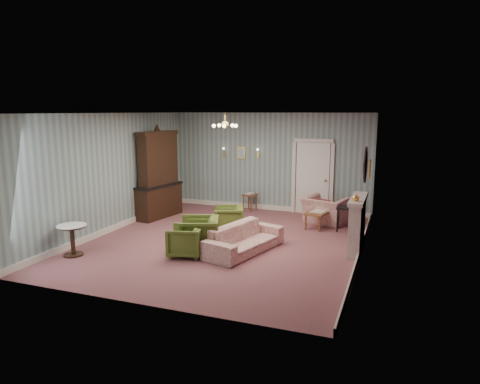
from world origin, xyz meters
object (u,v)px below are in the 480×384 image
at_px(wingback_chair, 326,206).
at_px(olive_chair_a, 186,239).
at_px(sofa_chintz, 244,234).
at_px(dresser, 158,172).
at_px(pedestal_table, 73,240).
at_px(olive_chair_b, 199,233).
at_px(coffee_table, 318,219).
at_px(fireplace, 357,224).
at_px(olive_chair_c, 229,218).
at_px(side_table_black, 345,219).

bearing_deg(wingback_chair, olive_chair_a, 74.04).
relative_size(sofa_chintz, dresser, 0.78).
distance_m(sofa_chintz, pedestal_table, 3.55).
relative_size(olive_chair_b, coffee_table, 0.97).
height_order(sofa_chintz, coffee_table, sofa_chintz).
relative_size(olive_chair_b, pedestal_table, 1.25).
xyz_separation_m(olive_chair_b, pedestal_table, (-2.33, -1.15, -0.08)).
distance_m(sofa_chintz, fireplace, 2.41).
relative_size(olive_chair_b, fireplace, 0.58).
bearing_deg(olive_chair_c, side_table_black, 90.93).
xyz_separation_m(olive_chair_a, dresser, (-2.25, 2.74, 0.93)).
xyz_separation_m(wingback_chair, pedestal_table, (-4.46, -4.46, -0.15)).
xyz_separation_m(olive_chair_a, coffee_table, (2.17, 3.15, -0.13)).
xyz_separation_m(dresser, fireplace, (5.51, -1.14, -0.70)).
height_order(olive_chair_a, coffee_table, olive_chair_a).
relative_size(olive_chair_a, coffee_table, 0.82).
bearing_deg(side_table_black, pedestal_table, -142.61).
distance_m(olive_chair_c, sofa_chintz, 1.57).
bearing_deg(sofa_chintz, olive_chair_a, 138.27).
relative_size(olive_chair_c, wingback_chair, 0.66).
height_order(olive_chair_a, pedestal_table, olive_chair_a).
distance_m(wingback_chair, dresser, 4.68).
bearing_deg(dresser, olive_chair_c, -7.86).
relative_size(olive_chair_b, side_table_black, 1.33).
xyz_separation_m(olive_chair_b, coffee_table, (2.03, 2.80, -0.19)).
distance_m(olive_chair_a, coffee_table, 3.83).
xyz_separation_m(olive_chair_a, pedestal_table, (-2.19, -0.79, -0.02)).
xyz_separation_m(fireplace, pedestal_table, (-5.46, -2.39, -0.25)).
bearing_deg(olive_chair_b, olive_chair_c, 157.06).
bearing_deg(olive_chair_c, olive_chair_a, -26.10).
bearing_deg(pedestal_table, olive_chair_c, 49.46).
height_order(olive_chair_b, side_table_black, olive_chair_b).
bearing_deg(side_table_black, wingback_chair, 132.87).
bearing_deg(fireplace, olive_chair_a, -153.86).
bearing_deg(fireplace, wingback_chair, 115.64).
bearing_deg(sofa_chintz, coffee_table, -8.84).
height_order(sofa_chintz, fireplace, fireplace).
bearing_deg(dresser, pedestal_table, -79.36).
bearing_deg(side_table_black, fireplace, -73.75).
xyz_separation_m(olive_chair_b, olive_chair_c, (0.03, 1.62, -0.05)).
bearing_deg(sofa_chintz, olive_chair_c, 49.46).
distance_m(olive_chair_a, side_table_black, 4.17).
distance_m(olive_chair_a, olive_chair_b, 0.39).
distance_m(wingback_chair, side_table_black, 0.85).
distance_m(coffee_table, pedestal_table, 5.88).
bearing_deg(pedestal_table, side_table_black, 37.39).
distance_m(olive_chair_c, side_table_black, 2.88).
bearing_deg(sofa_chintz, side_table_black, -21.42).
distance_m(olive_chair_c, wingback_chair, 2.70).
bearing_deg(wingback_chair, side_table_black, 148.67).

